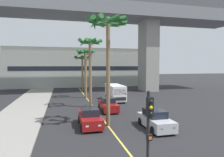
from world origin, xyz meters
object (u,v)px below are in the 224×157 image
(palm_tree_near_median, at_px, (82,62))
(palm_tree_mid_median, at_px, (85,58))
(car_queue_second, at_px, (108,105))
(car_queue_third, at_px, (90,118))
(car_queue_front, at_px, (155,120))
(palm_tree_far_median, at_px, (90,52))
(traffic_light_median_near, at_px, (149,129))
(delivery_van, at_px, (115,92))
(palm_tree_farthest_median, at_px, (108,33))

(palm_tree_near_median, distance_m, palm_tree_mid_median, 8.94)
(car_queue_second, bearing_deg, car_queue_third, -118.09)
(car_queue_front, xyz_separation_m, palm_tree_far_median, (-4.04, 9.53, 6.18))
(car_queue_third, xyz_separation_m, traffic_light_median_near, (0.97, -9.72, 1.99))
(car_queue_third, xyz_separation_m, delivery_van, (5.26, 11.23, 0.57))
(car_queue_front, distance_m, palm_tree_near_median, 26.59)
(car_queue_front, bearing_deg, car_queue_second, 107.75)
(traffic_light_median_near, xyz_separation_m, palm_tree_far_median, (0.11, 17.26, 4.18))
(palm_tree_farthest_median, bearing_deg, delivery_van, 72.11)
(palm_tree_mid_median, distance_m, palm_tree_farthest_median, 15.29)
(traffic_light_median_near, bearing_deg, palm_tree_farthest_median, 86.51)
(palm_tree_far_median, bearing_deg, car_queue_third, -98.17)
(delivery_van, distance_m, traffic_light_median_near, 21.44)
(traffic_light_median_near, bearing_deg, car_queue_front, 61.79)
(palm_tree_mid_median, height_order, palm_tree_far_median, palm_tree_far_median)
(palm_tree_farthest_median, bearing_deg, traffic_light_median_near, -93.49)
(delivery_van, distance_m, palm_tree_mid_median, 7.37)
(car_queue_front, bearing_deg, palm_tree_far_median, 112.95)
(palm_tree_mid_median, distance_m, palm_tree_far_median, 7.44)
(car_queue_front, relative_size, car_queue_second, 1.00)
(car_queue_second, bearing_deg, palm_tree_farthest_median, -102.79)
(car_queue_front, xyz_separation_m, car_queue_third, (-5.12, 1.99, 0.00))
(car_queue_front, height_order, car_queue_third, same)
(delivery_van, xyz_separation_m, palm_tree_farthest_median, (-3.71, -11.49, 6.63))
(traffic_light_median_near, distance_m, palm_tree_near_median, 33.76)
(palm_tree_farthest_median, bearing_deg, car_queue_third, 170.54)
(car_queue_third, relative_size, delivery_van, 0.78)
(car_queue_third, height_order, palm_tree_farthest_median, palm_tree_farthest_median)
(delivery_van, xyz_separation_m, palm_tree_far_median, (-4.18, -3.69, 5.61))
(traffic_light_median_near, relative_size, palm_tree_near_median, 0.58)
(traffic_light_median_near, bearing_deg, car_queue_third, 95.72)
(palm_tree_mid_median, relative_size, palm_tree_farthest_median, 0.84)
(palm_tree_farthest_median, bearing_deg, palm_tree_mid_median, 90.62)
(delivery_van, xyz_separation_m, traffic_light_median_near, (-4.29, -20.96, 1.43))
(palm_tree_mid_median, bearing_deg, car_queue_front, -77.57)
(delivery_van, height_order, traffic_light_median_near, traffic_light_median_near)
(car_queue_second, height_order, delivery_van, delivery_van)
(car_queue_third, distance_m, palm_tree_farthest_median, 7.36)
(car_queue_second, relative_size, delivery_van, 0.79)
(palm_tree_far_median, bearing_deg, car_queue_second, -53.14)
(palm_tree_mid_median, bearing_deg, palm_tree_far_median, -92.34)
(car_queue_second, bearing_deg, car_queue_front, -72.25)
(car_queue_third, xyz_separation_m, palm_tree_mid_median, (1.39, 14.95, 5.61))
(palm_tree_near_median, xyz_separation_m, palm_tree_farthest_median, (-0.22, -24.13, 2.01))
(delivery_van, xyz_separation_m, palm_tree_mid_median, (-3.87, 3.72, 5.05))
(delivery_van, relative_size, palm_tree_far_median, 0.62)
(palm_tree_far_median, height_order, palm_tree_farthest_median, palm_tree_farthest_median)
(car_queue_second, xyz_separation_m, car_queue_third, (-2.80, -5.25, 0.00))
(car_queue_second, distance_m, palm_tree_far_median, 6.81)
(car_queue_second, xyz_separation_m, palm_tree_farthest_median, (-1.25, -5.51, 7.19))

